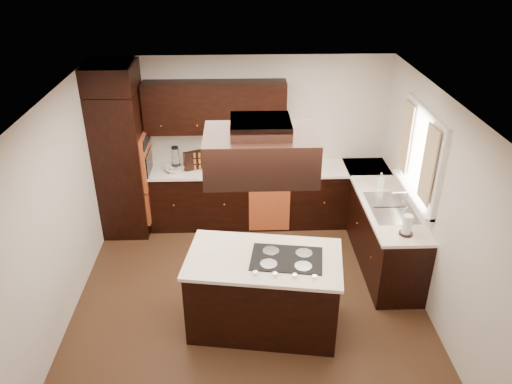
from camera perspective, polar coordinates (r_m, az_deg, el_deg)
floor at (r=6.31m, az=-0.73°, el=-11.95°), size 4.20×4.20×0.02m
ceiling at (r=5.09m, az=-0.90°, el=10.43°), size 4.20×4.20×0.02m
wall_back at (r=7.50m, az=-1.18°, el=6.06°), size 4.20×0.02×2.50m
wall_front at (r=3.91m, az=-0.05°, el=-17.55°), size 4.20×0.02×2.50m
wall_left at (r=5.94m, az=-21.61°, el=-2.20°), size 0.02×4.20×2.50m
wall_right at (r=6.01m, az=19.75°, el=-1.51°), size 0.02×4.20×2.50m
oven_column at (r=7.39m, az=-15.02°, el=3.14°), size 0.65×0.75×2.12m
wall_oven_face at (r=7.30m, az=-12.40°, el=3.64°), size 0.05×0.62×0.78m
base_cabinets_back at (r=7.56m, az=-0.82°, el=-0.52°), size 2.93×0.60×0.88m
base_cabinets_right at (r=7.04m, az=13.90°, el=-3.74°), size 0.60×2.40×0.88m
countertop_back at (r=7.34m, az=-0.84°, el=2.58°), size 2.93×0.63×0.04m
countertop_right at (r=6.81m, az=14.22°, el=-0.45°), size 0.63×2.40×0.04m
upper_cabinets at (r=7.14m, az=-4.70°, el=9.63°), size 2.00×0.34×0.72m
dishwasher_front at (r=7.33m, az=1.53°, el=-1.88°), size 0.60×0.05×0.72m
window_frame at (r=6.29m, az=18.31°, el=4.12°), size 0.06×1.32×1.12m
window_pane at (r=6.30m, az=18.55°, el=4.12°), size 0.00×1.20×1.00m
curtain_left at (r=5.89m, az=19.11°, el=2.91°), size 0.02×0.34×0.90m
curtain_right at (r=6.61m, az=16.75°, el=6.00°), size 0.02×0.34×0.90m
sink_rim at (r=6.51m, az=15.14°, el=-1.71°), size 0.52×0.84×0.01m
island at (r=5.67m, az=0.88°, el=-11.46°), size 1.72×1.11×0.88m
island_top at (r=5.39m, az=0.91°, el=-7.67°), size 1.78×1.17×0.04m
cooktop at (r=5.36m, az=3.52°, el=-7.61°), size 0.83×0.61×0.01m
range_hood at (r=4.69m, az=0.50°, el=4.35°), size 1.05×0.72×0.42m
hood_duct at (r=4.59m, az=0.52°, el=7.50°), size 0.55×0.50×0.13m
blender_base at (r=7.31m, az=-9.08°, el=2.71°), size 0.15×0.15×0.10m
blender_pitcher at (r=7.23m, az=-9.19°, el=4.00°), size 0.13×0.13×0.26m
spice_rack at (r=7.31m, az=-6.98°, el=3.64°), size 0.34×0.21×0.28m
mixing_bowl at (r=7.32m, az=-9.25°, el=2.60°), size 0.32×0.32×0.07m
soap_bottle at (r=6.95m, az=14.07°, el=1.32°), size 0.12×0.12×0.21m
paper_towel at (r=5.95m, az=16.88°, el=-3.65°), size 0.12×0.12×0.25m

